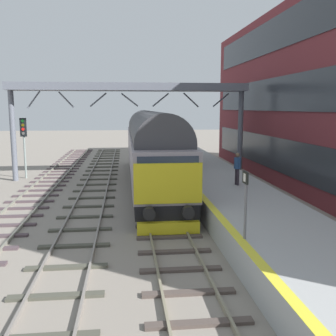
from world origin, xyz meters
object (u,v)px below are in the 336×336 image
(diesel_locomotive, at_px, (151,146))
(platform_number_sign, at_px, (246,195))
(signal_post_far, at_px, (24,139))
(waiting_passenger, at_px, (237,166))

(diesel_locomotive, relative_size, platform_number_sign, 9.99)
(signal_post_far, bearing_deg, diesel_locomotive, -20.62)
(diesel_locomotive, xyz_separation_m, signal_post_far, (-8.57, 3.22, 0.25))
(platform_number_sign, bearing_deg, signal_post_far, 121.73)
(diesel_locomotive, relative_size, waiting_passenger, 12.45)
(diesel_locomotive, distance_m, waiting_passenger, 6.92)
(diesel_locomotive, xyz_separation_m, platform_number_sign, (1.89, -13.68, -0.13))
(signal_post_far, height_order, waiting_passenger, signal_post_far)
(diesel_locomotive, bearing_deg, platform_number_sign, -82.15)
(signal_post_far, relative_size, platform_number_sign, 2.05)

